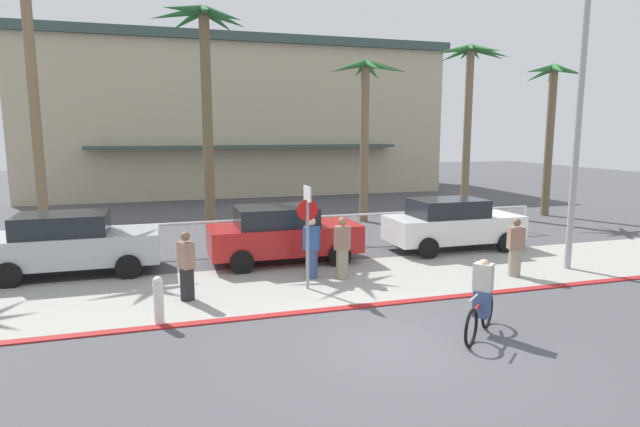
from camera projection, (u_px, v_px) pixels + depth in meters
The scene contains 21 objects.
ground_plane at pixel (278, 239), 18.92m from camera, with size 80.00×80.00×0.00m, color #4C4C51.
sidewalk_strip at pixel (327, 282), 13.44m from camera, with size 44.00×4.00×0.02m, color #9E9E93.
curb_paint at pixel (354, 307), 11.55m from camera, with size 44.00×0.24×0.03m, color maroon.
building_backdrop at pixel (235, 119), 34.65m from camera, with size 25.44×11.70×9.33m.
rail_fence at pixel (288, 223), 17.37m from camera, with size 18.91×0.08×1.04m.
stop_sign_bike_lane at pixel (307, 222), 12.64m from camera, with size 0.52×0.56×2.56m.
bollard_0 at pixel (159, 300), 10.48m from camera, with size 0.20×0.20×1.00m.
streetlight_curb at pixel (585, 116), 13.92m from camera, with size 0.24×2.54×7.50m.
palm_tree_2 at pixel (28, 39), 18.16m from camera, with size 3.03×3.03×9.88m.
palm_tree_3 at pixel (204, 65), 17.66m from camera, with size 3.23×3.44×8.04m.
palm_tree_4 at pixel (366, 99), 21.77m from camera, with size 3.54×2.85×6.83m.
palm_tree_5 at pixel (470, 84), 24.03m from camera, with size 3.56×3.36×7.81m.
palm_tree_6 at pixel (553, 106), 23.41m from camera, with size 3.32×2.91×6.84m.
car_silver_1 at pixel (71, 243), 14.08m from camera, with size 4.40×2.02×1.69m.
car_red_2 at pixel (283, 234), 15.38m from camera, with size 4.40×2.02×1.69m.
car_white_3 at pixel (452, 224), 17.07m from camera, with size 4.40×2.02×1.69m.
cyclist_red_0 at pixel (482, 299), 9.93m from camera, with size 1.42×1.23×1.50m.
pedestrian_0 at pixel (312, 251), 13.72m from camera, with size 0.48×0.44×1.64m.
pedestrian_1 at pixel (342, 251), 13.68m from camera, with size 0.48×0.44×1.66m.
pedestrian_2 at pixel (515, 250), 13.91m from camera, with size 0.45×0.39×1.58m.
pedestrian_3 at pixel (187, 269), 11.91m from camera, with size 0.42×0.47×1.62m.
Camera 1 is at (-3.95, -8.18, 3.86)m, focal length 29.28 mm.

